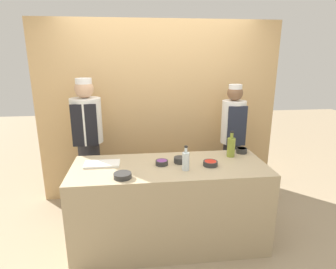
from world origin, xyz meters
TOP-DOWN VIEW (x-y plane):
  - ground_plane at (0.00, 0.00)m, footprint 14.00×14.00m
  - cabinet_wall at (0.00, 1.18)m, footprint 3.23×0.18m
  - counter at (0.00, 0.00)m, footprint 1.97×0.77m
  - sauce_bowl_brown at (-0.46, -0.25)m, footprint 0.16×0.16m
  - sauce_bowl_purple at (-0.08, 0.02)m, footprint 0.13×0.13m
  - sauce_bowl_green at (0.86, 0.27)m, footprint 0.12×0.12m
  - sauce_bowl_orange at (0.11, 0.06)m, footprint 0.12×0.12m
  - sauce_bowl_red at (0.40, -0.06)m, footprint 0.15×0.15m
  - cutting_board at (-0.68, 0.09)m, footprint 0.35×0.19m
  - bottle_oil at (0.70, 0.18)m, footprint 0.09×0.09m
  - bottle_clear at (0.14, -0.14)m, footprint 0.07×0.07m
  - chef_left at (-0.92, 0.76)m, footprint 0.36×0.36m
  - chef_right at (0.92, 0.76)m, footprint 0.30×0.30m

SIDE VIEW (x-z plane):
  - ground_plane at x=0.00m, z-range 0.00..0.00m
  - counter at x=0.00m, z-range 0.00..0.88m
  - chef_right at x=0.92m, z-range 0.08..1.69m
  - cutting_board at x=-0.68m, z-range 0.88..0.90m
  - sauce_bowl_brown at x=-0.46m, z-range 0.89..0.93m
  - sauce_bowl_red at x=0.40m, z-range 0.89..0.93m
  - sauce_bowl_purple at x=-0.08m, z-range 0.89..0.93m
  - sauce_bowl_green at x=0.86m, z-range 0.89..0.94m
  - sauce_bowl_orange at x=0.11m, z-range 0.89..0.95m
  - chef_left at x=-0.92m, z-range 0.07..1.77m
  - bottle_clear at x=0.14m, z-range 0.86..1.10m
  - bottle_oil at x=0.70m, z-range 0.85..1.14m
  - cabinet_wall at x=0.00m, z-range 0.00..2.40m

